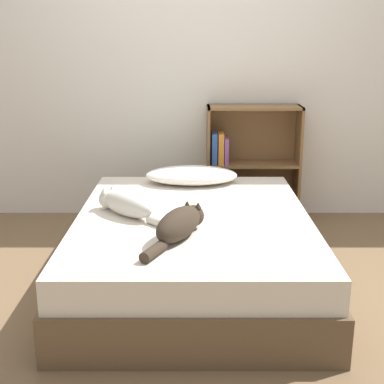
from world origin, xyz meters
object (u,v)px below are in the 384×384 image
bed (192,249)px  bookshelf (247,161)px  cat_dark (179,224)px  pillow (190,175)px  cat_light (124,204)px

bed → bookshelf: bearing=69.7°
cat_dark → bed: bearing=14.1°
pillow → cat_dark: bearing=-93.2°
bed → pillow: (-0.01, 0.70, 0.27)m
cat_light → cat_dark: (0.32, -0.36, 0.01)m
cat_light → bookshelf: bearing=-81.4°
bed → pillow: pillow is taller
pillow → cat_light: cat_light is taller
pillow → bed: bearing=-89.1°
cat_light → cat_dark: size_ratio=0.88×
pillow → bookshelf: 0.67m
cat_light → bookshelf: bookshelf is taller
cat_dark → bookshelf: size_ratio=0.60×
pillow → cat_light: bearing=-118.8°
bed → bookshelf: (0.44, 1.19, 0.26)m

